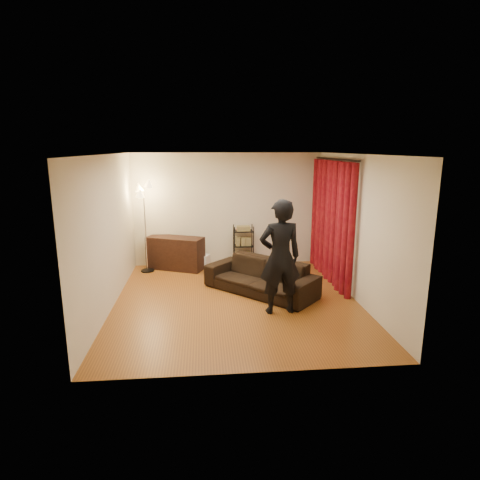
{
  "coord_description": "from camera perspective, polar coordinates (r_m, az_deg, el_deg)",
  "views": [
    {
      "loc": [
        -0.59,
        -7.08,
        2.82
      ],
      "look_at": [
        0.1,
        0.3,
        1.1
      ],
      "focal_mm": 30.0,
      "sensor_mm": 36.0,
      "label": 1
    }
  ],
  "objects": [
    {
      "name": "ceiling",
      "position": [
        7.1,
        -0.59,
        12.1
      ],
      "size": [
        5.0,
        5.0,
        0.0
      ],
      "primitive_type": "plane",
      "rotation": [
        3.14,
        0.0,
        0.0
      ],
      "color": "white",
      "rests_on": "ground"
    },
    {
      "name": "curtain",
      "position": [
        8.78,
        12.82,
        2.6
      ],
      "size": [
        0.22,
        2.65,
        2.55
      ],
      "primitive_type": null,
      "color": "maroon",
      "rests_on": "ground"
    },
    {
      "name": "storage_boxes",
      "position": [
        9.69,
        -5.58,
        -2.97
      ],
      "size": [
        0.45,
        0.41,
        0.31
      ],
      "primitive_type": null,
      "rotation": [
        0.0,
        0.0,
        -0.36
      ],
      "color": "white",
      "rests_on": "ground"
    },
    {
      "name": "person",
      "position": [
        6.85,
        5.72,
        -2.44
      ],
      "size": [
        0.77,
        0.55,
        1.99
      ],
      "primitive_type": "imported",
      "rotation": [
        0.0,
        0.0,
        3.24
      ],
      "color": "black",
      "rests_on": "ground"
    },
    {
      "name": "floor",
      "position": [
        7.64,
        -0.54,
        -8.59
      ],
      "size": [
        5.0,
        5.0,
        0.0
      ],
      "primitive_type": "plane",
      "color": "brown",
      "rests_on": "ground"
    },
    {
      "name": "curtain_rod",
      "position": [
        8.65,
        13.39,
        11.13
      ],
      "size": [
        0.04,
        2.65,
        0.04
      ],
      "primitive_type": "cylinder",
      "rotation": [
        1.57,
        0.0,
        0.0
      ],
      "color": "black",
      "rests_on": "wall_right"
    },
    {
      "name": "wall_left",
      "position": [
        7.42,
        -18.17,
        0.98
      ],
      "size": [
        0.0,
        5.0,
        5.0
      ],
      "primitive_type": "plane",
      "rotation": [
        1.57,
        0.0,
        1.57
      ],
      "color": "beige",
      "rests_on": "ground"
    },
    {
      "name": "sofa",
      "position": [
        7.95,
        2.94,
        -5.2
      ],
      "size": [
        2.23,
        2.2,
        0.66
      ],
      "primitive_type": "imported",
      "rotation": [
        0.0,
        0.0,
        -0.77
      ],
      "color": "black",
      "rests_on": "ground"
    },
    {
      "name": "wall_right",
      "position": [
        7.76,
        16.22,
        1.63
      ],
      "size": [
        0.0,
        5.0,
        5.0
      ],
      "primitive_type": "plane",
      "rotation": [
        1.57,
        0.0,
        -1.57
      ],
      "color": "beige",
      "rests_on": "ground"
    },
    {
      "name": "wall_back",
      "position": [
        9.71,
        -1.79,
        4.35
      ],
      "size": [
        5.0,
        0.0,
        5.0
      ],
      "primitive_type": "plane",
      "rotation": [
        1.57,
        0.0,
        0.0
      ],
      "color": "beige",
      "rests_on": "ground"
    },
    {
      "name": "wire_shelf",
      "position": [
        9.68,
        0.49,
        -0.81
      ],
      "size": [
        0.54,
        0.47,
        1.0
      ],
      "primitive_type": null,
      "rotation": [
        0.0,
        0.0,
        0.4
      ],
      "color": "black",
      "rests_on": "ground"
    },
    {
      "name": "floor_lamp",
      "position": [
        9.36,
        -13.32,
        1.65
      ],
      "size": [
        0.42,
        0.42,
        2.05
      ],
      "primitive_type": null,
      "rotation": [
        0.0,
        0.0,
        0.14
      ],
      "color": "silver",
      "rests_on": "ground"
    },
    {
      "name": "media_cabinet",
      "position": [
        9.58,
        -9.15,
        -1.84
      ],
      "size": [
        1.41,
        0.97,
        0.77
      ],
      "primitive_type": "cube",
      "rotation": [
        0.0,
        0.0,
        -0.41
      ],
      "color": "black",
      "rests_on": "ground"
    },
    {
      "name": "wall_front",
      "position": [
        4.84,
        1.89,
        -4.59
      ],
      "size": [
        5.0,
        0.0,
        5.0
      ],
      "primitive_type": "plane",
      "rotation": [
        -1.57,
        0.0,
        0.0
      ],
      "color": "beige",
      "rests_on": "ground"
    }
  ]
}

